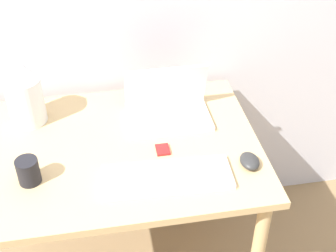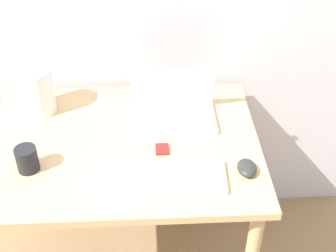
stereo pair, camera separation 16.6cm
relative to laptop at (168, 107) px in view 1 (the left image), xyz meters
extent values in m
cube|color=tan|center=(-0.20, -0.15, -0.06)|extent=(1.02, 0.76, 0.03)
cylinder|color=tan|center=(-0.66, 0.17, -0.45)|extent=(0.05, 0.05, 0.75)
cylinder|color=tan|center=(0.26, 0.17, -0.45)|extent=(0.05, 0.05, 0.75)
cube|color=white|center=(0.00, -0.02, -0.04)|extent=(0.32, 0.20, 0.02)
cube|color=silver|center=(0.00, -0.03, -0.03)|extent=(0.27, 0.11, 0.00)
cube|color=white|center=(0.00, 0.04, 0.07)|extent=(0.32, 0.07, 0.20)
cube|color=black|center=(0.00, 0.05, 0.07)|extent=(0.28, 0.05, 0.17)
cube|color=white|center=(-0.06, -0.35, -0.04)|extent=(0.45, 0.18, 0.02)
cube|color=silver|center=(-0.06, -0.35, -0.03)|extent=(0.41, 0.15, 0.00)
ellipsoid|color=#2D2D2D|center=(0.23, -0.33, -0.03)|extent=(0.07, 0.09, 0.04)
cylinder|color=white|center=(-0.54, 0.07, 0.05)|extent=(0.14, 0.14, 0.19)
cone|color=white|center=(-0.54, 0.07, 0.18)|extent=(0.13, 0.13, 0.08)
cube|color=red|center=(-0.05, -0.20, -0.04)|extent=(0.05, 0.06, 0.01)
cylinder|color=black|center=(-0.52, -0.28, 0.00)|extent=(0.08, 0.08, 0.09)
camera|label=1|loc=(-0.26, -1.48, 1.07)|focal=50.00mm
camera|label=2|loc=(-0.10, -1.50, 1.07)|focal=50.00mm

